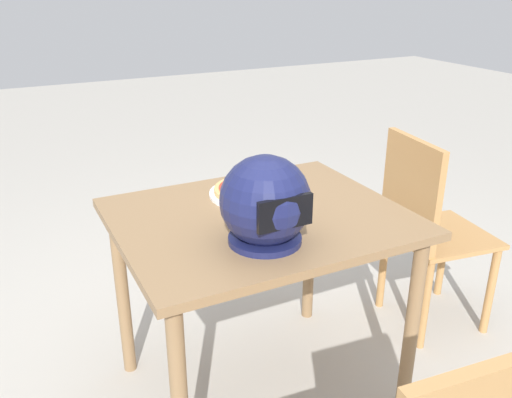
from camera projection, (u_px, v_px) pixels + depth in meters
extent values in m
plane|color=#B2ADA3|center=(259.00, 387.00, 2.16)|extent=(14.00, 14.00, 0.00)
cube|color=olive|center=(260.00, 218.00, 1.88)|extent=(0.98, 0.80, 0.03)
cylinder|color=olive|center=(310.00, 248.00, 2.48)|extent=(0.05, 0.05, 0.72)
cylinder|color=olive|center=(123.00, 294.00, 2.13)|extent=(0.05, 0.05, 0.72)
cylinder|color=olive|center=(412.00, 329.00, 1.92)|extent=(0.05, 0.05, 0.72)
cylinder|color=white|center=(253.00, 193.00, 2.04)|extent=(0.32, 0.32, 0.01)
cylinder|color=tan|center=(252.00, 190.00, 2.03)|extent=(0.29, 0.29, 0.02)
cylinder|color=red|center=(252.00, 187.00, 2.03)|extent=(0.25, 0.25, 0.00)
sphere|color=#234C1E|center=(241.00, 184.00, 2.03)|extent=(0.03, 0.03, 0.03)
sphere|color=#234C1E|center=(250.00, 186.00, 2.00)|extent=(0.04, 0.04, 0.04)
sphere|color=#234C1E|center=(260.00, 180.00, 2.05)|extent=(0.04, 0.04, 0.04)
sphere|color=#234C1E|center=(248.00, 179.00, 2.07)|extent=(0.03, 0.03, 0.03)
sphere|color=#234C1E|center=(258.00, 178.00, 2.09)|extent=(0.03, 0.03, 0.03)
cylinder|color=#E0D172|center=(244.00, 194.00, 1.93)|extent=(0.03, 0.03, 0.02)
cylinder|color=#E0D172|center=(260.00, 180.00, 2.07)|extent=(0.03, 0.03, 0.02)
cylinder|color=#E0D172|center=(271.00, 190.00, 1.97)|extent=(0.02, 0.02, 0.02)
cylinder|color=#E0D172|center=(281.00, 181.00, 2.06)|extent=(0.02, 0.02, 0.02)
sphere|color=#191E4C|center=(265.00, 200.00, 1.63)|extent=(0.28, 0.28, 0.28)
cylinder|color=#191E4C|center=(265.00, 239.00, 1.68)|extent=(0.23, 0.23, 0.02)
cube|color=black|center=(285.00, 213.00, 1.52)|extent=(0.17, 0.02, 0.09)
cube|color=#B7844C|center=(441.00, 235.00, 2.43)|extent=(0.45, 0.45, 0.02)
cube|color=#B7844C|center=(411.00, 191.00, 2.28)|extent=(0.08, 0.38, 0.45)
cylinder|color=#B7844C|center=(443.00, 256.00, 2.71)|extent=(0.04, 0.04, 0.43)
cylinder|color=#B7844C|center=(490.00, 291.00, 2.42)|extent=(0.04, 0.04, 0.43)
cylinder|color=#B7844C|center=(383.00, 267.00, 2.61)|extent=(0.04, 0.04, 0.43)
cylinder|color=#B7844C|center=(425.00, 305.00, 2.32)|extent=(0.04, 0.04, 0.43)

